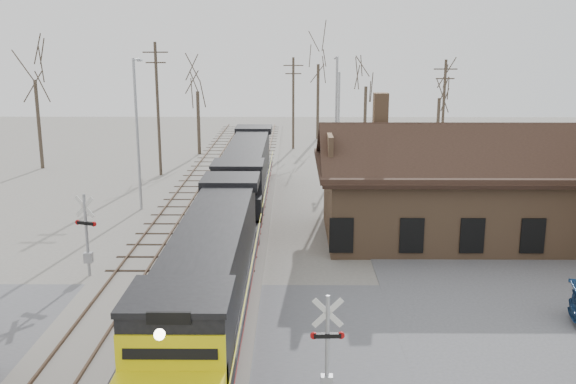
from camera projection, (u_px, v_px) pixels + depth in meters
The scene contains 20 objects.
ground at pixel (212, 329), 24.46m from camera, with size 140.00×140.00×0.00m, color gray.
road at pixel (212, 329), 24.46m from camera, with size 60.00×9.00×0.03m, color #59595E.
track_main at pixel (242, 220), 39.04m from camera, with size 3.40×90.00×0.24m.
track_siding at pixel (169, 220), 39.08m from camera, with size 3.40×90.00×0.24m.
depot at pixel (453, 195), 35.49m from camera, with size 15.20×9.31×7.90m.
locomotive_lead at pixel (210, 277), 23.79m from camera, with size 2.81×18.84×4.18m.
locomotive_trailing at pixel (246, 173), 42.39m from camera, with size 2.81×18.84×3.95m.
crossbuck_near at pixel (327, 355), 18.91m from camera, with size 1.02×0.27×3.57m.
crossbuck_far at pixel (87, 238), 29.65m from camera, with size 1.09×0.43×3.93m.
streetlight_a at pixel (137, 127), 40.79m from camera, with size 0.25×2.04×9.69m.
streetlight_b at pixel (336, 115), 47.35m from camera, with size 0.25×2.04×9.63m.
streetlight_c at pixel (339, 114), 54.91m from camera, with size 0.25×2.04×8.17m.
utility_pole_a at pixel (158, 107), 51.28m from camera, with size 2.00×0.24×10.65m.
utility_pole_b at pixel (293, 101), 64.24m from camera, with size 2.00×0.24×9.14m.
utility_pole_c at pixel (443, 111), 55.32m from camera, with size 2.00×0.24×9.18m.
tree_a at pixel (34, 65), 53.35m from camera, with size 5.03×5.03×12.33m.
tree_b at pixel (197, 81), 59.96m from camera, with size 4.07×4.07×9.96m.
tree_c at pixel (318, 51), 69.82m from camera, with size 5.49×5.49×13.46m.
tree_d at pixel (366, 76), 63.64m from camera, with size 4.19×4.19×10.28m.
tree_e at pixel (440, 89), 61.52m from camera, with size 3.57×3.57×8.74m.
Camera 1 is at (3.09, -22.57, 10.73)m, focal length 40.00 mm.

